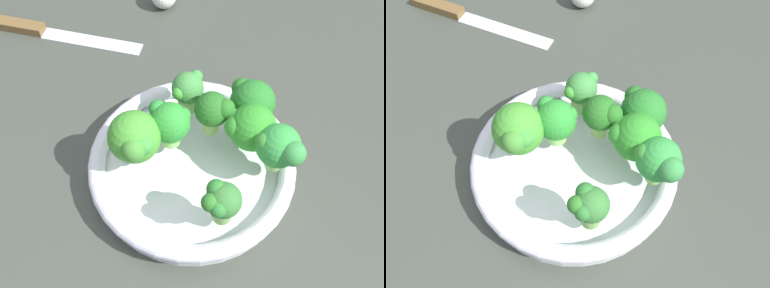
# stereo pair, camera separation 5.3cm
# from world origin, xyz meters

# --- Properties ---
(ground_plane) EXTENTS (1.30, 1.30, 0.03)m
(ground_plane) POSITION_xyz_m (0.00, 0.00, -0.01)
(ground_plane) COLOR #3B4038
(bowl) EXTENTS (0.27, 0.27, 0.04)m
(bowl) POSITION_xyz_m (-0.02, 0.01, 0.02)
(bowl) COLOR silver
(bowl) RESTS_ON ground_plane
(broccoli_floret_0) EXTENTS (0.05, 0.04, 0.06)m
(broccoli_floret_0) POSITION_xyz_m (-0.03, 0.10, 0.08)
(broccoli_floret_0) COLOR #80B457
(broccoli_floret_0) RESTS_ON bowl
(broccoli_floret_1) EXTENTS (0.05, 0.04, 0.06)m
(broccoli_floret_1) POSITION_xyz_m (-0.04, -0.07, 0.07)
(broccoli_floret_1) COLOR #89BE64
(broccoli_floret_1) RESTS_ON bowl
(broccoli_floret_2) EXTENTS (0.05, 0.05, 0.07)m
(broccoli_floret_2) POSITION_xyz_m (-0.06, -0.02, 0.08)
(broccoli_floret_2) COLOR #92BD59
(broccoli_floret_2) RESTS_ON bowl
(broccoli_floret_3) EXTENTS (0.06, 0.06, 0.07)m
(broccoli_floret_3) POSITION_xyz_m (-0.11, 0.05, 0.08)
(broccoli_floret_3) COLOR #83BB5B
(broccoli_floret_3) RESTS_ON bowl
(broccoli_floret_4) EXTENTS (0.06, 0.05, 0.07)m
(broccoli_floret_4) POSITION_xyz_m (0.00, -0.02, 0.08)
(broccoli_floret_4) COLOR #92D465
(broccoli_floret_4) RESTS_ON bowl
(broccoli_floret_5) EXTENTS (0.06, 0.06, 0.07)m
(broccoli_floret_5) POSITION_xyz_m (-0.09, 0.01, 0.08)
(broccoli_floret_5) COLOR #8BC05B
(broccoli_floret_5) RESTS_ON bowl
(broccoli_floret_6) EXTENTS (0.06, 0.07, 0.07)m
(broccoli_floret_6) POSITION_xyz_m (0.05, -0.01, 0.08)
(broccoli_floret_6) COLOR #9FD972
(broccoli_floret_6) RESTS_ON bowl
(broccoli_floret_7) EXTENTS (0.06, 0.07, 0.06)m
(broccoli_floret_7) POSITION_xyz_m (-0.11, -0.03, 0.07)
(broccoli_floret_7) COLOR #92BD57
(broccoli_floret_7) RESTS_ON bowl
(knife) EXTENTS (0.24, 0.15, 0.01)m
(knife) POSITION_xyz_m (0.15, -0.31, 0.01)
(knife) COLOR silver
(knife) RESTS_ON ground_plane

